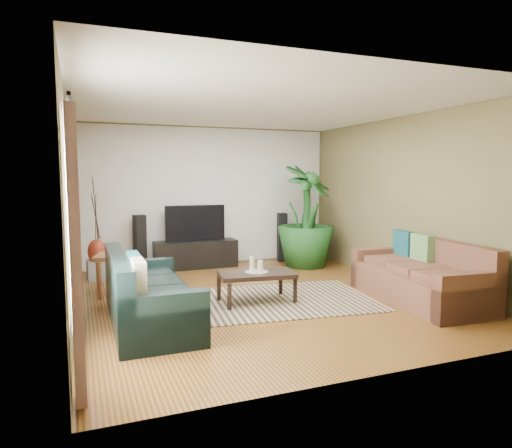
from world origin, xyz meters
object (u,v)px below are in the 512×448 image
television (195,223)px  side_table (116,274)px  speaker_left (140,243)px  speaker_right (282,237)px  pedestal (98,270)px  sofa_right (419,271)px  vase (97,252)px  coffee_table (257,287)px  potted_plant (306,216)px  sofa_left (150,288)px  tv_stand (196,254)px

television → side_table: bearing=-136.4°
speaker_left → speaker_right: 2.85m
speaker_right → pedestal: bearing=-162.7°
sofa_right → vase: size_ratio=5.02×
sofa_right → coffee_table: sofa_right is taller
coffee_table → pedestal: size_ratio=3.13×
speaker_right → potted_plant: bearing=-61.4°
television → vase: television is taller
sofa_left → coffee_table: sofa_left is taller
sofa_left → vase: bearing=10.7°
vase → side_table: bearing=-78.7°
vase → speaker_left: bearing=28.0°
sofa_left → vase: sofa_left is taller
tv_stand → vase: bearing=-167.3°
coffee_table → speaker_right: (1.61, 2.68, 0.28)m
tv_stand → speaker_left: speaker_left is taller
speaker_left → speaker_right: size_ratio=1.05×
speaker_left → vase: speaker_left is taller
potted_plant → tv_stand: bearing=162.4°
sofa_right → speaker_right: speaker_right is taller
sofa_left → side_table: size_ratio=3.52×
television → speaker_left: television is taller
tv_stand → speaker_right: (1.82, 0.01, 0.23)m
sofa_right → potted_plant: (-0.31, 2.78, 0.55)m
sofa_right → potted_plant: size_ratio=1.08×
potted_plant → vase: (-3.82, 0.25, -0.50)m
tv_stand → pedestal: size_ratio=4.75×
speaker_left → potted_plant: 3.16m
coffee_table → speaker_left: size_ratio=0.99×
sofa_left → speaker_left: (0.27, 3.07, 0.10)m
speaker_right → side_table: bearing=-145.3°
television → side_table: 2.25m
sofa_left → television: 3.36m
potted_plant → side_table: 3.76m
vase → sofa_left: bearing=-79.5°
television → pedestal: television is taller
potted_plant → pedestal: 3.91m
sofa_left → potted_plant: bearing=-53.7°
speaker_left → coffee_table: bearing=-80.2°
tv_stand → potted_plant: potted_plant is taller
potted_plant → pedestal: bearing=176.3°
speaker_left → potted_plant: size_ratio=0.53×
speaker_right → pedestal: (-3.61, -0.40, -0.33)m
tv_stand → vase: (-1.79, -0.39, 0.22)m
television → sofa_left: bearing=-113.0°
potted_plant → television: bearing=162.1°
sofa_left → speaker_left: 3.09m
tv_stand → speaker_left: 1.07m
tv_stand → side_table: side_table is taller
pedestal → side_table: (0.22, -1.09, 0.13)m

